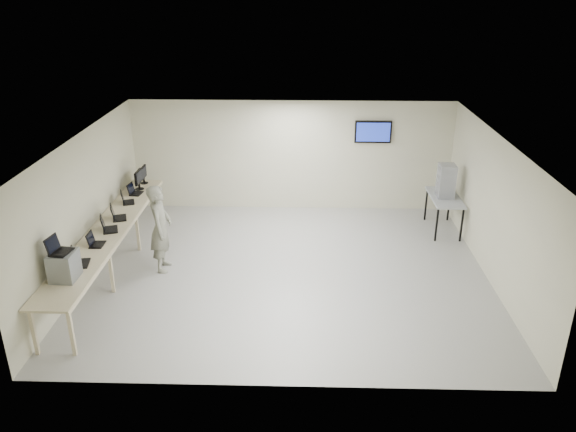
{
  "coord_description": "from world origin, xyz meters",
  "views": [
    {
      "loc": [
        0.3,
        -10.1,
        5.52
      ],
      "look_at": [
        0.0,
        0.2,
        1.15
      ],
      "focal_mm": 35.0,
      "sensor_mm": 36.0,
      "label": 1
    }
  ],
  "objects_px": {
    "equipment_box": "(64,266)",
    "soldier": "(161,228)",
    "side_table": "(445,200)",
    "workbench": "(109,233)"
  },
  "relations": [
    {
      "from": "soldier",
      "to": "side_table",
      "type": "xyz_separation_m",
      "value": [
        6.15,
        2.1,
        -0.13
      ]
    },
    {
      "from": "equipment_box",
      "to": "soldier",
      "type": "xyz_separation_m",
      "value": [
        1.1,
        2.06,
        -0.23
      ]
    },
    {
      "from": "soldier",
      "to": "side_table",
      "type": "bearing_deg",
      "value": -73.22
    },
    {
      "from": "workbench",
      "to": "side_table",
      "type": "bearing_deg",
      "value": 16.78
    },
    {
      "from": "soldier",
      "to": "side_table",
      "type": "relative_size",
      "value": 1.28
    },
    {
      "from": "equipment_box",
      "to": "side_table",
      "type": "xyz_separation_m",
      "value": [
        7.25,
        4.16,
        -0.36
      ]
    },
    {
      "from": "equipment_box",
      "to": "side_table",
      "type": "relative_size",
      "value": 0.34
    },
    {
      "from": "soldier",
      "to": "equipment_box",
      "type": "bearing_deg",
      "value": 149.79
    },
    {
      "from": "equipment_box",
      "to": "side_table",
      "type": "bearing_deg",
      "value": 30.84
    },
    {
      "from": "workbench",
      "to": "equipment_box",
      "type": "bearing_deg",
      "value": -91.8
    }
  ]
}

